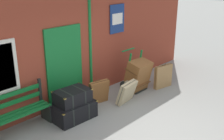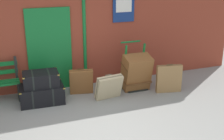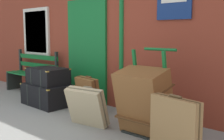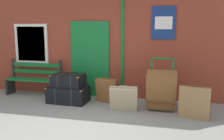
% 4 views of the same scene
% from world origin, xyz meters
% --- Properties ---
extents(ground_plane, '(60.00, 60.00, 0.00)m').
position_xyz_m(ground_plane, '(0.00, 0.00, 0.00)').
color(ground_plane, gray).
extents(brick_facade, '(10.40, 0.35, 3.20)m').
position_xyz_m(brick_facade, '(-0.02, 2.60, 1.60)').
color(brick_facade, brown).
rests_on(brick_facade, ground).
extents(steamer_trunk_base, '(1.04, 0.69, 0.43)m').
position_xyz_m(steamer_trunk_base, '(-0.61, 1.70, 0.21)').
color(steamer_trunk_base, black).
rests_on(steamer_trunk_base, ground).
extents(steamer_trunk_middle, '(0.84, 0.59, 0.33)m').
position_xyz_m(steamer_trunk_middle, '(-0.61, 1.71, 0.58)').
color(steamer_trunk_middle, black).
rests_on(steamer_trunk_middle, steamer_trunk_base).
extents(porters_trolley, '(0.71, 0.57, 1.20)m').
position_xyz_m(porters_trolley, '(1.77, 1.79, 0.27)').
color(porters_trolley, black).
rests_on(porters_trolley, ground).
extents(large_brown_trunk, '(0.70, 0.63, 0.96)m').
position_xyz_m(large_brown_trunk, '(1.77, 1.61, 0.48)').
color(large_brown_trunk, brown).
rests_on(large_brown_trunk, ground).
extents(suitcase_olive, '(0.68, 0.41, 0.62)m').
position_xyz_m(suitcase_olive, '(0.92, 1.32, 0.30)').
color(suitcase_olive, tan).
rests_on(suitcase_olive, ground).
extents(suitcase_charcoal, '(0.61, 0.35, 0.66)m').
position_xyz_m(suitcase_charcoal, '(0.39, 1.86, 0.32)').
color(suitcase_charcoal, brown).
rests_on(suitcase_charcoal, ground).
extents(suitcase_slate, '(0.66, 0.25, 0.74)m').
position_xyz_m(suitcase_slate, '(2.49, 1.20, 0.35)').
color(suitcase_slate, olive).
rests_on(suitcase_slate, ground).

